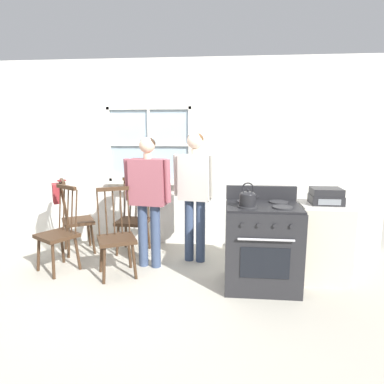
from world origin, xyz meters
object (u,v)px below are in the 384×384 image
handbag (56,193)px  stereo (326,196)px  kettle (248,198)px  chair_near_wall (58,234)px  chair_center_cluster (133,220)px  person_teen_center (195,185)px  person_elderly_left (148,190)px  stove (262,245)px  potted_plant (136,176)px  chair_near_stove (116,238)px  chair_by_window (76,221)px  side_counter (322,242)px

handbag → stereo: bearing=-8.0°
kettle → chair_near_wall: bearing=171.7°
chair_center_cluster → person_teen_center: person_teen_center is taller
chair_near_wall → kettle: bearing=24.8°
chair_near_wall → chair_center_cluster: same height
chair_near_wall → person_elderly_left: size_ratio=0.64×
stove → chair_near_wall: bearing=175.4°
person_teen_center → potted_plant: person_teen_center is taller
chair_near_wall → handbag: size_ratio=3.41×
chair_near_stove → potted_plant: size_ratio=3.44×
chair_by_window → person_teen_center: 1.78m
side_counter → person_elderly_left: bearing=175.2°
person_teen_center → side_counter: person_teen_center is taller
chair_by_window → person_elderly_left: size_ratio=0.64×
kettle → stereo: (0.89, 0.36, -0.04)m
chair_near_wall → chair_near_stove: same height
chair_near_wall → person_teen_center: person_teen_center is taller
kettle → chair_near_stove: bearing=170.3°
chair_center_cluster → person_elderly_left: person_elderly_left is taller
person_teen_center → handbag: person_teen_center is taller
chair_near_wall → person_teen_center: size_ratio=0.62×
person_teen_center → stereo: (1.50, -0.43, -0.03)m
potted_plant → handbag: 1.11m
chair_near_stove → kettle: 1.63m
chair_near_wall → chair_center_cluster: bearing=77.1°
potted_plant → handbag: size_ratio=0.99×
chair_near_wall → chair_by_window: bearing=127.8°
potted_plant → kettle: bearing=-41.8°
chair_by_window → potted_plant: potted_plant is taller
chair_by_window → chair_center_cluster: bearing=-114.8°
chair_center_cluster → kettle: 1.92m
chair_center_cluster → handbag: same height
stereo → kettle: bearing=-158.1°
chair_near_wall → person_elderly_left: bearing=44.8°
chair_center_cluster → potted_plant: size_ratio=3.44×
potted_plant → stereo: (2.44, -1.03, -0.05)m
chair_center_cluster → kettle: kettle is taller
chair_center_cluster → potted_plant: 0.68m
chair_near_wall → side_counter: bearing=34.0°
person_elderly_left → side_counter: (2.06, -0.17, -0.53)m
person_elderly_left → stereo: (2.06, -0.19, 0.00)m
kettle → handbag: bearing=161.6°
stove → handbag: size_ratio=3.53×
chair_near_wall → stove: size_ratio=0.96×
handbag → potted_plant: bearing=30.1°
chair_center_cluster → side_counter: bearing=-11.4°
stove → side_counter: bearing=19.2°
chair_center_cluster → stereo: (2.40, -0.69, 0.53)m
chair_near_stove → person_elderly_left: bearing=16.2°
person_elderly_left → person_teen_center: bearing=32.0°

